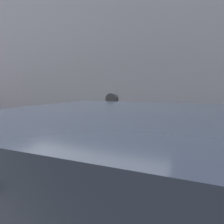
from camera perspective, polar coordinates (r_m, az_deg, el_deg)
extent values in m
cube|color=#BCB7AD|center=(4.16, 1.73, -15.89)|extent=(24.00, 2.80, 0.12)
cube|color=gray|center=(6.49, 11.10, 20.47)|extent=(24.00, 0.30, 6.41)
cylinder|color=gray|center=(2.98, 0.00, -13.33)|extent=(0.06, 0.06, 1.04)
cube|color=black|center=(2.81, 0.00, -0.09)|extent=(0.17, 0.14, 0.33)
cube|color=gray|center=(2.74, -0.63, 0.26)|extent=(0.09, 0.01, 0.12)
cylinder|color=black|center=(2.80, 0.00, 4.33)|extent=(0.18, 0.11, 0.18)
cylinder|color=black|center=(2.81, -17.05, -21.44)|extent=(0.71, 0.25, 0.70)
cube|color=black|center=(1.16, 13.11, -13.07)|extent=(2.06, 1.74, 0.54)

